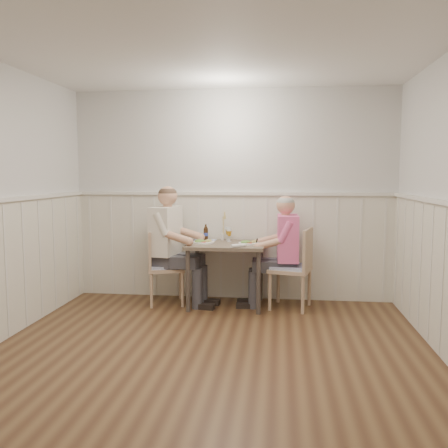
% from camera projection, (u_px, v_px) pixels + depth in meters
% --- Properties ---
extents(ground_plane, '(4.50, 4.50, 0.00)m').
position_uv_depth(ground_plane, '(204.00, 368.00, 3.82)').
color(ground_plane, '#452B1A').
extents(room_shell, '(4.04, 4.54, 2.60)m').
position_uv_depth(room_shell, '(203.00, 180.00, 3.66)').
color(room_shell, silver).
rests_on(room_shell, ground).
extents(wainscot, '(4.00, 4.49, 1.34)m').
position_uv_depth(wainscot, '(215.00, 268.00, 4.43)').
color(wainscot, white).
rests_on(wainscot, ground).
extents(dining_table, '(0.90, 0.70, 0.75)m').
position_uv_depth(dining_table, '(226.00, 252.00, 5.58)').
color(dining_table, brown).
rests_on(dining_table, ground).
extents(chair_right, '(0.54, 0.54, 0.94)m').
position_uv_depth(chair_right, '(295.00, 265.00, 5.48)').
color(chair_right, tan).
rests_on(chair_right, ground).
extents(chair_left, '(0.52, 0.52, 0.89)m').
position_uv_depth(chair_left, '(162.00, 264.00, 5.69)').
color(chair_left, tan).
rests_on(chair_left, ground).
extents(man_in_pink, '(0.62, 0.44, 1.34)m').
position_uv_depth(man_in_pink, '(284.00, 260.00, 5.54)').
color(man_in_pink, '#3F3F47').
rests_on(man_in_pink, ground).
extents(diner_cream, '(0.72, 0.51, 1.44)m').
position_uv_depth(diner_cream, '(169.00, 254.00, 5.67)').
color(diner_cream, '#3F3F47').
rests_on(diner_cream, ground).
extents(plate_man, '(0.25, 0.25, 0.06)m').
position_uv_depth(plate_man, '(248.00, 242.00, 5.52)').
color(plate_man, white).
rests_on(plate_man, dining_table).
extents(plate_diner, '(0.26, 0.26, 0.06)m').
position_uv_depth(plate_diner, '(202.00, 241.00, 5.58)').
color(plate_diner, white).
rests_on(plate_diner, dining_table).
extents(beer_glass_a, '(0.06, 0.06, 0.16)m').
position_uv_depth(beer_glass_a, '(228.00, 232.00, 5.81)').
color(beer_glass_a, silver).
rests_on(beer_glass_a, dining_table).
extents(beer_glass_b, '(0.06, 0.06, 0.16)m').
position_uv_depth(beer_glass_b, '(229.00, 233.00, 5.70)').
color(beer_glass_b, silver).
rests_on(beer_glass_b, dining_table).
extents(beer_bottle, '(0.06, 0.06, 0.20)m').
position_uv_depth(beer_bottle, '(206.00, 233.00, 5.79)').
color(beer_bottle, black).
rests_on(beer_bottle, dining_table).
extents(rolled_napkin, '(0.16, 0.14, 0.04)m').
position_uv_depth(rolled_napkin, '(238.00, 246.00, 5.26)').
color(rolled_napkin, white).
rests_on(rolled_napkin, dining_table).
extents(grass_vase, '(0.04, 0.04, 0.37)m').
position_uv_depth(grass_vase, '(223.00, 227.00, 5.81)').
color(grass_vase, silver).
rests_on(grass_vase, dining_table).
extents(gingham_mat, '(0.28, 0.23, 0.01)m').
position_uv_depth(gingham_mat, '(204.00, 240.00, 5.81)').
color(gingham_mat, '#5E70B3').
rests_on(gingham_mat, dining_table).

